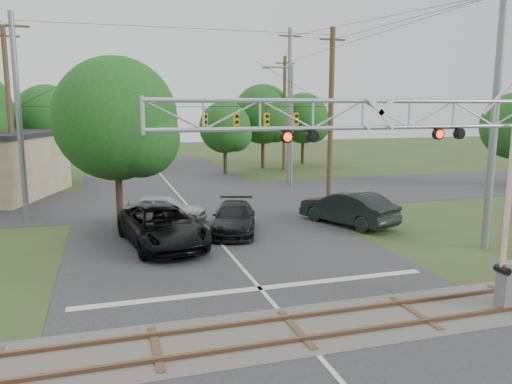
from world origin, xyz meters
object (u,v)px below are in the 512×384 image
object	(u,v)px
traffic_signal_span	(203,118)
streetlight	(289,119)
crossing_gantry	(433,167)
pickup_black	(162,226)
sedan_silver	(164,209)
car_dark	(234,218)

from	to	relation	value
traffic_signal_span	streetlight	bearing A→B (deg)	40.49
crossing_gantry	traffic_signal_span	world-z (taller)	traffic_signal_span
pickup_black	sedan_silver	size ratio (longest dim) A/B	1.40
crossing_gantry	car_dark	xyz separation A→B (m)	(-2.89, 11.97, -3.91)
crossing_gantry	traffic_signal_span	bearing A→B (deg)	99.87
crossing_gantry	traffic_signal_span	size ratio (longest dim) A/B	0.64
traffic_signal_span	pickup_black	bearing A→B (deg)	-114.12
pickup_black	sedan_silver	world-z (taller)	pickup_black
crossing_gantry	pickup_black	world-z (taller)	crossing_gantry
crossing_gantry	sedan_silver	bearing A→B (deg)	112.13
car_dark	streetlight	xyz separation A→B (m)	(8.14, 13.60, 4.65)
sedan_silver	streetlight	xyz separation A→B (m)	(11.35, 10.55, 4.60)
traffic_signal_span	streetlight	world-z (taller)	traffic_signal_span
car_dark	sedan_silver	size ratio (longest dim) A/B	1.10
crossing_gantry	pickup_black	xyz separation A→B (m)	(-6.69, 10.54, -3.75)
sedan_silver	streetlight	distance (m)	16.17
crossing_gantry	streetlight	distance (m)	26.11
pickup_black	streetlight	distance (m)	19.71
traffic_signal_span	car_dark	bearing A→B (deg)	-87.29
crossing_gantry	pickup_black	bearing A→B (deg)	122.42
pickup_black	streetlight	xyz separation A→B (m)	(11.94, 15.03, 4.49)
crossing_gantry	streetlight	world-z (taller)	streetlight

